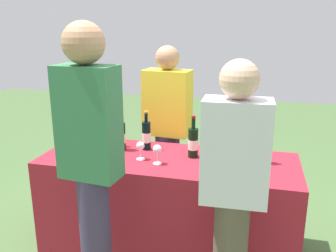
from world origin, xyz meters
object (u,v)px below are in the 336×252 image
wine_bottle_0 (93,131)px  wine_bottle_5 (244,143)px  wine_bottle_2 (121,136)px  wine_glass_3 (261,158)px  guest_1 (233,187)px  wine_glass_1 (157,150)px  wine_glass_2 (226,157)px  wine_bottle_1 (113,132)px  server_pouring (167,127)px  wine_bottle_3 (146,135)px  guest_0 (91,157)px  wine_bottle_6 (262,147)px  wine_glass_0 (140,147)px  wine_bottle_4 (193,142)px

wine_bottle_0 → wine_bottle_5: (1.23, 0.01, -0.00)m
wine_bottle_2 → wine_glass_3: bearing=-8.5°
guest_1 → wine_glass_1: bearing=138.6°
wine_glass_3 → guest_1: 0.55m
wine_bottle_5 → guest_1: (-0.02, -0.78, -0.01)m
wine_glass_2 → wine_bottle_1: bearing=162.1°
wine_bottle_0 → wine_glass_3: 1.38m
wine_bottle_1 → server_pouring: bearing=46.6°
wine_bottle_2 → guest_1: 1.16m
wine_bottle_3 → server_pouring: bearing=79.6°
wine_bottle_3 → guest_0: guest_0 is taller
server_pouring → wine_bottle_2: bearing=65.7°
wine_bottle_6 → wine_glass_1: (-0.72, -0.20, -0.02)m
wine_glass_0 → wine_bottle_1: bearing=142.6°
wine_bottle_0 → wine_glass_1: size_ratio=2.22×
wine_glass_0 → wine_glass_1: 0.15m
wine_glass_1 → wine_bottle_4: bearing=41.7°
server_pouring → guest_0: bearing=89.4°
wine_bottle_3 → wine_glass_3: 0.91m
wine_bottle_1 → wine_glass_2: bearing=-17.9°
wine_bottle_2 → wine_bottle_3: (0.19, 0.06, 0.00)m
wine_bottle_1 → wine_glass_1: bearing=-32.6°
wine_glass_1 → wine_glass_0: bearing=159.5°
wine_bottle_3 → wine_bottle_6: 0.89m
wine_bottle_0 → wine_glass_2: size_ratio=2.23×
wine_glass_2 → server_pouring: size_ratio=0.09×
wine_bottle_5 → server_pouring: 0.78m
wine_bottle_0 → wine_bottle_4: wine_bottle_4 is taller
wine_bottle_3 → wine_glass_3: bearing=-13.9°
wine_bottle_5 → wine_glass_1: wine_bottle_5 is taller
wine_bottle_1 → wine_bottle_4: (0.68, -0.09, -0.00)m
wine_bottle_6 → guest_1: 0.69m
wine_glass_3 → wine_bottle_6: bearing=88.0°
wine_bottle_2 → wine_bottle_4: size_ratio=0.99×
wine_bottle_1 → guest_0: 0.88m
wine_glass_2 → wine_glass_3: bearing=17.5°
wine_bottle_5 → wine_glass_3: size_ratio=2.42×
wine_bottle_2 → wine_glass_1: wine_bottle_2 is taller
wine_glass_2 → wine_glass_3: (0.23, 0.07, -0.02)m
wine_bottle_0 → wine_glass_0: 0.55m
wine_bottle_3 → wine_bottle_0: bearing=177.4°
wine_glass_1 → wine_glass_2: (0.49, -0.01, -0.00)m
wine_bottle_2 → wine_glass_2: wine_bottle_2 is taller
wine_glass_0 → wine_bottle_2: bearing=143.1°
guest_0 → wine_glass_2: bearing=42.1°
wine_bottle_6 → wine_bottle_2: bearing=179.1°
guest_1 → wine_bottle_1: bearing=141.5°
wine_bottle_4 → wine_glass_0: (-0.37, -0.15, -0.02)m
wine_glass_0 → wine_glass_2: 0.64m
wine_bottle_5 → guest_1: bearing=-91.5°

